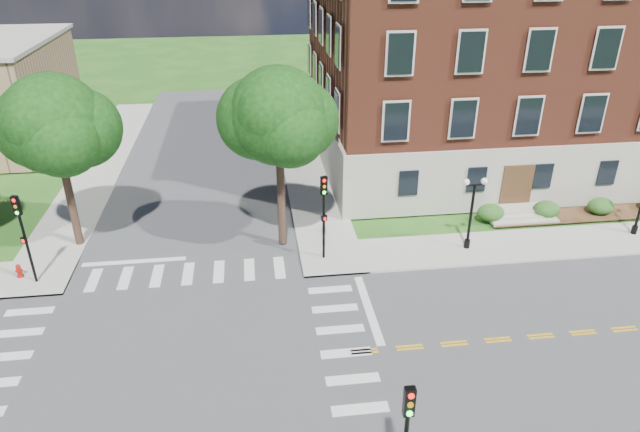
{
  "coord_description": "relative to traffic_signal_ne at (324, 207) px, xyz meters",
  "views": [
    {
      "loc": [
        3.68,
        -18.75,
        16.33
      ],
      "look_at": [
        6.94,
        6.76,
        3.2
      ],
      "focal_mm": 32.0,
      "sensor_mm": 36.0,
      "label": 1
    }
  ],
  "objects": [
    {
      "name": "traffic_signal_ne",
      "position": [
        0.0,
        0.0,
        0.0
      ],
      "size": [
        0.38,
        0.46,
        4.8
      ],
      "color": "black",
      "rests_on": "ground"
    },
    {
      "name": "ground",
      "position": [
        -7.27,
        -7.76,
        -3.19
      ],
      "size": [
        160.0,
        160.0,
        0.0
      ],
      "primitive_type": "plane",
      "color": "#1E5116",
      "rests_on": "ground"
    },
    {
      "name": "traffic_signal_nw",
      "position": [
        -14.88,
        -0.46,
        0.0
      ],
      "size": [
        0.38,
        0.45,
        4.8
      ],
      "color": "black",
      "rests_on": "ground"
    },
    {
      "name": "tree_d",
      "position": [
        -2.12,
        1.96,
        4.39
      ],
      "size": [
        5.17,
        5.17,
        10.07
      ],
      "color": "#2E2017",
      "rests_on": "ground"
    },
    {
      "name": "twin_lamp_west",
      "position": [
        8.15,
        0.06,
        -0.66
      ],
      "size": [
        1.36,
        0.36,
        4.23
      ],
      "color": "black",
      "rests_on": "ground"
    },
    {
      "name": "fire_hydrant",
      "position": [
        -15.82,
        0.07,
        -2.72
      ],
      "size": [
        0.35,
        0.35,
        0.75
      ],
      "color": "#9B100B",
      "rests_on": "ground"
    },
    {
      "name": "shrub_row",
      "position": [
        19.73,
        3.04,
        -3.19
      ],
      "size": [
        18.0,
        2.0,
        1.3
      ],
      "primitive_type": null,
      "color": "#214818",
      "rests_on": "ground"
    },
    {
      "name": "crosswalk_east",
      "position": [
        -0.07,
        -7.76,
        -3.19
      ],
      "size": [
        2.2,
        10.2,
        0.02
      ],
      "primitive_type": null,
      "color": "silver",
      "rests_on": "ground"
    },
    {
      "name": "road_ew",
      "position": [
        -7.27,
        -7.76,
        -3.18
      ],
      "size": [
        90.0,
        12.0,
        0.01
      ],
      "primitive_type": "cube",
      "color": "#3D3D3F",
      "rests_on": "ground"
    },
    {
      "name": "main_building",
      "position": [
        16.73,
        14.23,
        5.15
      ],
      "size": [
        30.6,
        22.4,
        16.5
      ],
      "color": "#A7A193",
      "rests_on": "ground"
    },
    {
      "name": "tree_c",
      "position": [
        -13.64,
        3.35,
        3.98
      ],
      "size": [
        5.29,
        5.29,
        9.71
      ],
      "color": "#2E2017",
      "rests_on": "ground"
    },
    {
      "name": "sidewalk_ne",
      "position": [
        8.11,
        7.62,
        -3.13
      ],
      "size": [
        34.0,
        34.0,
        0.12
      ],
      "color": "#9E9B93",
      "rests_on": "ground"
    },
    {
      "name": "road_ns",
      "position": [
        -7.27,
        -7.76,
        -3.18
      ],
      "size": [
        12.0,
        90.0,
        0.01
      ],
      "primitive_type": "cube",
      "color": "#3D3D3F",
      "rests_on": "ground"
    },
    {
      "name": "stop_bar_east",
      "position": [
        1.53,
        -4.76,
        -3.19
      ],
      "size": [
        0.4,
        5.5,
        0.0
      ],
      "primitive_type": "cube",
      "color": "silver",
      "rests_on": "ground"
    }
  ]
}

